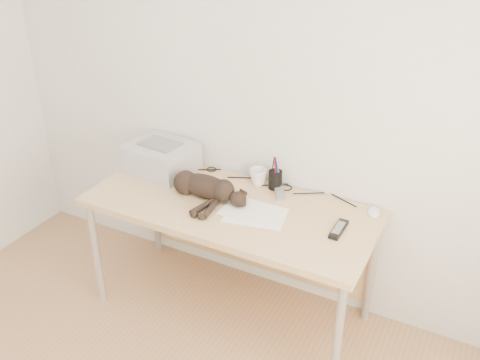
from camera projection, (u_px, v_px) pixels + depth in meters
The scene contains 11 objects.
wall_back at pixel (260, 88), 2.94m from camera, with size 3.50×3.50×0.00m, color silver.
desk at pixel (238, 218), 3.06m from camera, with size 1.60×0.70×0.74m.
printer at pixel (161, 157), 3.25m from camera, with size 0.41×0.36×0.18m.
papers at pixel (254, 213), 2.84m from camera, with size 0.37×0.28×0.01m.
cat at pixel (203, 187), 2.98m from camera, with size 0.62×0.28×0.14m.
mug at pixel (258, 177), 3.11m from camera, with size 0.11×0.11×0.10m, color white.
pen_cup at pixel (275, 179), 3.07m from camera, with size 0.08×0.08×0.20m.
remote_grey at pixel (279, 191), 3.04m from camera, with size 0.05×0.18×0.02m, color slate.
remote_black at pixel (339, 229), 2.70m from camera, with size 0.05×0.18×0.02m, color black.
mouse at pixel (374, 210), 2.84m from camera, with size 0.07×0.11×0.04m, color white.
cable_tangle at pixel (255, 180), 3.17m from camera, with size 1.36×0.07×0.01m, color black, non-canonical shape.
Camera 1 is at (1.21, -0.81, 2.25)m, focal length 40.00 mm.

